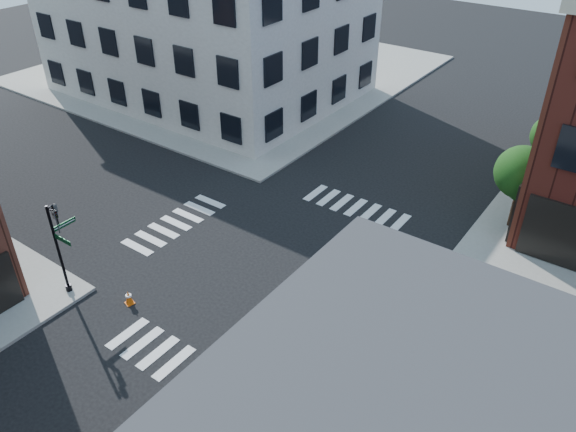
{
  "coord_description": "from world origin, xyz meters",
  "views": [
    {
      "loc": [
        12.44,
        -16.66,
        16.65
      ],
      "look_at": [
        -0.3,
        0.96,
        2.5
      ],
      "focal_mm": 35.0,
      "sensor_mm": 36.0,
      "label": 1
    }
  ],
  "objects": [
    {
      "name": "ground",
      "position": [
        0.0,
        0.0,
        0.0
      ],
      "size": [
        120.0,
        120.0,
        0.0
      ],
      "primitive_type": "plane",
      "color": "black",
      "rests_on": "ground"
    },
    {
      "name": "traffic_cone",
      "position": [
        -4.06,
        -5.7,
        0.33
      ],
      "size": [
        0.46,
        0.46,
        0.68
      ],
      "rotation": [
        0.0,
        0.0,
        -0.27
      ],
      "color": "#E45A0A",
      "rests_on": "ground"
    },
    {
      "name": "building_nw",
      "position": [
        -19.0,
        16.0,
        5.5
      ],
      "size": [
        22.0,
        16.0,
        11.0
      ],
      "primitive_type": "cube",
      "color": "#B9B4A9",
      "rests_on": "ground"
    },
    {
      "name": "signal_pole",
      "position": [
        -6.72,
        -6.68,
        2.86
      ],
      "size": [
        1.29,
        1.24,
        4.6
      ],
      "color": "black",
      "rests_on": "ground"
    },
    {
      "name": "sidewalk_nw",
      "position": [
        -21.0,
        21.0,
        0.07
      ],
      "size": [
        30.0,
        30.0,
        0.15
      ],
      "primitive_type": "cube",
      "color": "gray",
      "rests_on": "ground"
    },
    {
      "name": "tree_far",
      "position": [
        7.56,
        15.98,
        2.87
      ],
      "size": [
        2.43,
        2.43,
        4.07
      ],
      "color": "black",
      "rests_on": "ground"
    },
    {
      "name": "tree_near",
      "position": [
        7.56,
        9.98,
        3.16
      ],
      "size": [
        2.69,
        2.69,
        4.49
      ],
      "color": "black",
      "rests_on": "ground"
    }
  ]
}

